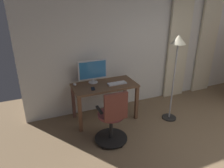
# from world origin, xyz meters

# --- Properties ---
(back_room_partition) EXTENTS (5.78, 0.10, 2.71)m
(back_room_partition) POSITION_xyz_m (0.00, -2.66, 1.36)
(back_room_partition) COLOR silver
(back_room_partition) RESTS_ON ground
(curtain_left_panel) EXTENTS (0.52, 0.06, 2.39)m
(curtain_left_panel) POSITION_xyz_m (-1.39, -2.55, 1.19)
(curtain_left_panel) COLOR beige
(curtain_left_panel) RESTS_ON ground
(curtain_right_panel) EXTENTS (0.54, 0.06, 2.39)m
(curtain_right_panel) POSITION_xyz_m (-0.53, -2.55, 1.19)
(curtain_right_panel) COLOR beige
(curtain_right_panel) RESTS_ON ground
(desk) EXTENTS (1.22, 0.60, 0.73)m
(desk) POSITION_xyz_m (1.40, -2.21, 0.62)
(desk) COLOR brown
(desk) RESTS_ON ground
(office_chair) EXTENTS (0.56, 0.56, 0.97)m
(office_chair) POSITION_xyz_m (1.56, -1.43, 0.45)
(office_chair) COLOR black
(office_chair) RESTS_ON ground
(computer_monitor) EXTENTS (0.57, 0.18, 0.45)m
(computer_monitor) POSITION_xyz_m (1.57, -2.39, 0.98)
(computer_monitor) COLOR silver
(computer_monitor) RESTS_ON desk
(computer_keyboard) EXTENTS (0.36, 0.13, 0.02)m
(computer_keyboard) POSITION_xyz_m (1.17, -2.14, 0.74)
(computer_keyboard) COLOR silver
(computer_keyboard) RESTS_ON desk
(computer_mouse) EXTENTS (0.06, 0.10, 0.04)m
(computer_mouse) POSITION_xyz_m (1.94, -2.39, 0.75)
(computer_mouse) COLOR silver
(computer_mouse) RESTS_ON desk
(cell_phone_by_monitor) EXTENTS (0.09, 0.15, 0.01)m
(cell_phone_by_monitor) POSITION_xyz_m (1.67, -2.09, 0.74)
(cell_phone_by_monitor) COLOR black
(cell_phone_by_monitor) RESTS_ON desk
(floor_lamp) EXTENTS (0.28, 0.28, 1.67)m
(floor_lamp) POSITION_xyz_m (0.21, -1.69, 1.30)
(floor_lamp) COLOR black
(floor_lamp) RESTS_ON ground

